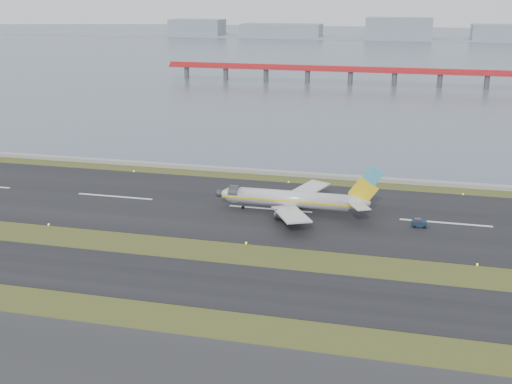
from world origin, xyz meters
TOP-DOWN VIEW (x-y plane):
  - ground at (0.00, 0.00)m, footprint 1000.00×1000.00m
  - taxiway_strip at (0.00, -12.00)m, footprint 1000.00×18.00m
  - runway_strip at (0.00, 30.00)m, footprint 1000.00×45.00m
  - seawall at (0.00, 60.00)m, footprint 1000.00×2.50m
  - bay_water at (0.00, 460.00)m, footprint 1400.00×800.00m
  - red_pier at (20.00, 250.00)m, footprint 260.00×5.00m
  - far_shoreline at (13.62, 620.00)m, footprint 1400.00×80.00m
  - airliner at (6.19, 28.48)m, footprint 38.52×32.89m
  - pushback_tug at (34.23, 25.99)m, footprint 3.28×2.14m

SIDE VIEW (x-z plane):
  - ground at x=0.00m, z-range 0.00..0.00m
  - bay_water at x=0.00m, z-range -0.65..0.65m
  - taxiway_strip at x=0.00m, z-range 0.00..0.10m
  - runway_strip at x=0.00m, z-range 0.00..0.10m
  - seawall at x=0.00m, z-range 0.00..1.00m
  - pushback_tug at x=34.23m, z-range -0.03..1.96m
  - airliner at x=6.19m, z-range -2.94..9.86m
  - far_shoreline at x=13.62m, z-range -24.18..36.32m
  - red_pier at x=20.00m, z-range 2.18..12.38m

